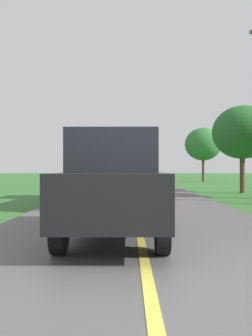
# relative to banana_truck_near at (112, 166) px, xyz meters

# --- Properties ---
(ground_plane) EXTENTS (200.00, 200.00, 0.00)m
(ground_plane) POSITION_rel_banana_truck_near_xyz_m (0.91, -9.22, -1.47)
(ground_plane) COLOR #336B2D
(road_surface) EXTENTS (6.40, 120.00, 0.08)m
(road_surface) POSITION_rel_banana_truck_near_xyz_m (0.91, -9.22, -1.43)
(road_surface) COLOR #565454
(road_surface) RESTS_ON ground
(centre_line) EXTENTS (0.14, 108.00, 0.01)m
(centre_line) POSITION_rel_banana_truck_near_xyz_m (0.91, -9.22, -1.39)
(centre_line) COLOR #E0D64C
(centre_line) RESTS_ON road_surface
(banana_truck_near) EXTENTS (2.38, 5.82, 2.80)m
(banana_truck_near) POSITION_rel_banana_truck_near_xyz_m (0.00, 0.00, 0.00)
(banana_truck_near) COLOR #2D2D30
(banana_truck_near) RESTS_ON road_surface
(banana_truck_far) EXTENTS (2.38, 5.81, 2.80)m
(banana_truck_far) POSITION_rel_banana_truck_near_xyz_m (-0.00, 15.51, 0.01)
(banana_truck_far) COLOR #2D2D30
(banana_truck_far) RESTS_ON road_surface
(roadside_tree_near_left) EXTENTS (3.33, 3.33, 4.93)m
(roadside_tree_near_left) POSITION_rel_banana_truck_near_xyz_m (7.10, 4.95, 1.95)
(roadside_tree_near_left) COLOR #4C3823
(roadside_tree_near_left) RESTS_ON ground
(roadside_tree_far_left) EXTENTS (3.89, 3.89, 5.77)m
(roadside_tree_far_left) POSITION_rel_banana_truck_near_xyz_m (8.68, 21.56, 2.54)
(roadside_tree_far_left) COLOR #4C3823
(roadside_tree_far_left) RESTS_ON ground
(following_car) EXTENTS (1.74, 4.10, 1.92)m
(following_car) POSITION_rel_banana_truck_near_xyz_m (0.42, -7.41, -0.40)
(following_car) COLOR black
(following_car) RESTS_ON road_surface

